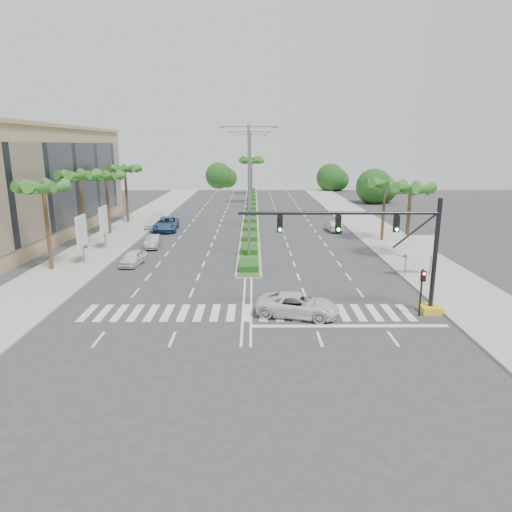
% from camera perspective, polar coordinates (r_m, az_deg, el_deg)
% --- Properties ---
extents(ground, '(160.00, 160.00, 0.00)m').
position_cam_1_polar(ground, '(28.83, -1.13, -7.11)').
color(ground, '#333335').
rests_on(ground, ground).
extents(footpath_right, '(6.00, 120.00, 0.15)m').
position_cam_1_polar(footpath_right, '(50.26, 16.80, 1.44)').
color(footpath_right, gray).
rests_on(footpath_right, ground).
extents(footpath_left, '(6.00, 120.00, 0.15)m').
position_cam_1_polar(footpath_left, '(50.50, -18.33, 1.39)').
color(footpath_left, gray).
rests_on(footpath_left, ground).
extents(median, '(2.20, 75.00, 0.20)m').
position_cam_1_polar(median, '(72.65, -0.65, 5.69)').
color(median, gray).
rests_on(median, ground).
extents(median_grass, '(1.80, 75.00, 0.04)m').
position_cam_1_polar(median_grass, '(72.64, -0.65, 5.78)').
color(median_grass, '#30591E').
rests_on(median_grass, median).
extents(building, '(12.00, 36.00, 12.00)m').
position_cam_1_polar(building, '(59.32, -27.06, 8.13)').
color(building, tan).
rests_on(building, ground).
extents(signal_gantry, '(12.60, 1.20, 7.20)m').
position_cam_1_polar(signal_gantry, '(29.16, 17.37, -0.39)').
color(signal_gantry, gold).
rests_on(signal_gantry, ground).
extents(pedestrian_signal, '(0.28, 0.36, 3.00)m').
position_cam_1_polar(pedestrian_signal, '(29.34, 20.05, -3.38)').
color(pedestrian_signal, black).
rests_on(pedestrian_signal, ground).
extents(direction_sign, '(2.70, 0.11, 3.40)m').
position_cam_1_polar(direction_sign, '(38.11, 19.78, 1.09)').
color(direction_sign, slate).
rests_on(direction_sign, ground).
extents(billboard_near, '(0.18, 2.10, 4.35)m').
position_cam_1_polar(billboard_near, '(42.33, -20.97, 2.89)').
color(billboard_near, slate).
rests_on(billboard_near, ground).
extents(billboard_far, '(0.18, 2.10, 4.35)m').
position_cam_1_polar(billboard_far, '(47.91, -18.51, 4.26)').
color(billboard_far, slate).
rests_on(billboard_far, ground).
extents(palm_left_near, '(4.57, 4.68, 7.55)m').
position_cam_1_polar(palm_left_near, '(40.78, -25.04, 7.43)').
color(palm_left_near, brown).
rests_on(palm_left_near, ground).
extents(palm_left_mid, '(4.57, 4.68, 7.95)m').
position_cam_1_polar(palm_left_mid, '(48.12, -21.17, 9.03)').
color(palm_left_mid, brown).
rests_on(palm_left_mid, ground).
extents(palm_left_far, '(4.57, 4.68, 7.35)m').
position_cam_1_polar(palm_left_far, '(55.70, -18.24, 9.18)').
color(palm_left_far, brown).
rests_on(palm_left_far, ground).
extents(palm_left_end, '(4.57, 4.68, 7.75)m').
position_cam_1_polar(palm_left_end, '(63.33, -16.07, 10.15)').
color(palm_left_end, brown).
rests_on(palm_left_end, ground).
extents(palm_right_near, '(4.57, 4.68, 7.05)m').
position_cam_1_polar(palm_right_near, '(43.49, 18.76, 7.66)').
color(palm_right_near, brown).
rests_on(palm_right_near, ground).
extents(palm_right_far, '(4.57, 4.68, 6.75)m').
position_cam_1_polar(palm_right_far, '(51.11, 15.85, 8.34)').
color(palm_right_far, brown).
rests_on(palm_right_far, ground).
extents(palm_median_a, '(4.57, 4.68, 8.05)m').
position_cam_1_polar(palm_median_a, '(82.00, -0.62, 11.57)').
color(palm_median_a, brown).
rests_on(palm_median_a, ground).
extents(palm_median_b, '(4.57, 4.68, 8.05)m').
position_cam_1_polar(palm_median_b, '(96.99, -0.58, 11.90)').
color(palm_median_b, brown).
rests_on(palm_median_b, ground).
extents(streetlight_near, '(5.10, 0.25, 12.00)m').
position_cam_1_polar(streetlight_near, '(41.09, -0.91, 8.91)').
color(streetlight_near, slate).
rests_on(streetlight_near, ground).
extents(streetlight_mid, '(5.10, 0.25, 12.00)m').
position_cam_1_polar(streetlight_mid, '(57.05, -0.75, 10.26)').
color(streetlight_mid, slate).
rests_on(streetlight_mid, ground).
extents(streetlight_far, '(5.10, 0.25, 12.00)m').
position_cam_1_polar(streetlight_far, '(73.02, -0.66, 11.01)').
color(streetlight_far, slate).
rests_on(streetlight_far, ground).
extents(car_parked_a, '(1.96, 3.90, 1.28)m').
position_cam_1_polar(car_parked_a, '(41.31, -15.14, -0.22)').
color(car_parked_a, white).
rests_on(car_parked_a, ground).
extents(car_parked_b, '(1.67, 3.99, 1.28)m').
position_cam_1_polar(car_parked_b, '(47.89, -12.80, 1.80)').
color(car_parked_b, '#9D9DA1').
rests_on(car_parked_b, ground).
extents(car_parked_c, '(3.11, 6.06, 1.64)m').
position_cam_1_polar(car_parked_c, '(57.02, -11.15, 3.94)').
color(car_parked_c, '#2B4F85').
rests_on(car_parked_c, ground).
extents(car_parked_d, '(2.44, 5.62, 1.61)m').
position_cam_1_polar(car_parked_d, '(58.79, -12.34, 4.16)').
color(car_parked_d, white).
rests_on(car_parked_d, ground).
extents(car_crossing, '(5.49, 3.50, 1.41)m').
position_cam_1_polar(car_crossing, '(28.22, 5.23, -6.12)').
color(car_crossing, silver).
rests_on(car_crossing, ground).
extents(car_right, '(1.71, 4.09, 1.31)m').
position_cam_1_polar(car_right, '(56.43, 9.68, 3.73)').
color(car_right, '#B9BABF').
rests_on(car_right, ground).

